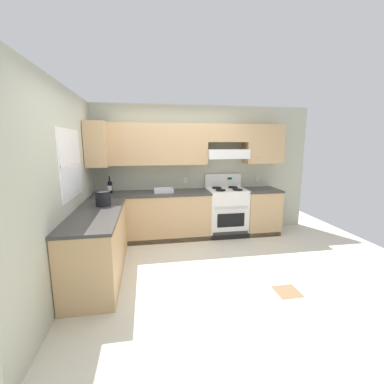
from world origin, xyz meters
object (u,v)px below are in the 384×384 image
(wine_bottle, at_px, (110,186))
(bucket, at_px, (103,198))
(stove, at_px, (226,211))
(bowl, at_px, (164,191))

(wine_bottle, relative_size, bucket, 1.39)
(stove, xyz_separation_m, bucket, (-2.20, -0.93, 0.55))
(wine_bottle, height_order, bucket, wine_bottle)
(wine_bottle, distance_m, bucket, 1.02)
(stove, xyz_separation_m, bowl, (-1.25, -0.02, 0.46))
(stove, height_order, bucket, stove)
(stove, distance_m, bucket, 2.45)
(wine_bottle, relative_size, bowl, 0.88)
(stove, distance_m, wine_bottle, 2.30)
(bowl, distance_m, bucket, 1.32)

